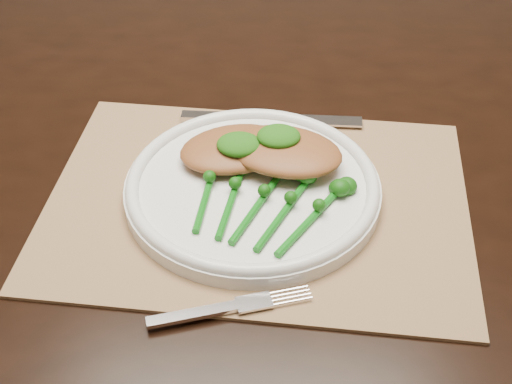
{
  "coord_description": "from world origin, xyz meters",
  "views": [
    {
      "loc": [
        0.12,
        -0.62,
        1.29
      ],
      "look_at": [
        0.11,
        -0.03,
        0.78
      ],
      "focal_mm": 50.0,
      "sensor_mm": 36.0,
      "label": 1
    }
  ],
  "objects_px": {
    "placemat": "(258,201)",
    "broccolini_bundle": "(257,207)",
    "dinner_plate": "(253,186)",
    "chicken_fillet_left": "(235,149)",
    "dining_table": "(248,308)"
  },
  "relations": [
    {
      "from": "placemat",
      "to": "chicken_fillet_left",
      "type": "bearing_deg",
      "value": 122.13
    },
    {
      "from": "dinner_plate",
      "to": "broccolini_bundle",
      "type": "bearing_deg",
      "value": -82.45
    },
    {
      "from": "chicken_fillet_left",
      "to": "dinner_plate",
      "type": "bearing_deg",
      "value": -82.68
    },
    {
      "from": "placemat",
      "to": "broccolini_bundle",
      "type": "bearing_deg",
      "value": -84.42
    },
    {
      "from": "placemat",
      "to": "broccolini_bundle",
      "type": "height_order",
      "value": "broccolini_bundle"
    },
    {
      "from": "dinner_plate",
      "to": "chicken_fillet_left",
      "type": "height_order",
      "value": "chicken_fillet_left"
    },
    {
      "from": "placemat",
      "to": "broccolini_bundle",
      "type": "distance_m",
      "value": 0.04
    },
    {
      "from": "dining_table",
      "to": "broccolini_bundle",
      "type": "height_order",
      "value": "broccolini_bundle"
    },
    {
      "from": "dinner_plate",
      "to": "broccolini_bundle",
      "type": "relative_size",
      "value": 1.45
    },
    {
      "from": "dinner_plate",
      "to": "broccolini_bundle",
      "type": "distance_m",
      "value": 0.04
    },
    {
      "from": "dining_table",
      "to": "placemat",
      "type": "bearing_deg",
      "value": -80.44
    },
    {
      "from": "placemat",
      "to": "dinner_plate",
      "type": "xyz_separation_m",
      "value": [
        -0.01,
        0.01,
        0.02
      ]
    },
    {
      "from": "broccolini_bundle",
      "to": "dining_table",
      "type": "bearing_deg",
      "value": 116.29
    },
    {
      "from": "placemat",
      "to": "dinner_plate",
      "type": "relative_size",
      "value": 1.63
    },
    {
      "from": "dinner_plate",
      "to": "chicken_fillet_left",
      "type": "bearing_deg",
      "value": 114.17
    }
  ]
}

